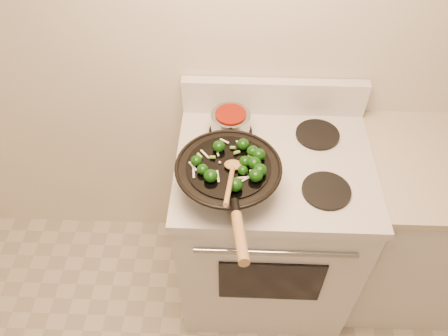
{
  "coord_description": "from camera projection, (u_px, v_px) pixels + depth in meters",
  "views": [
    {
      "loc": [
        -0.23,
        -0.01,
        2.16
      ],
      "look_at": [
        -0.27,
        1.03,
        1.02
      ],
      "focal_mm": 35.0,
      "sensor_mm": 36.0,
      "label": 1
    }
  ],
  "objects": [
    {
      "name": "stirfry",
      "position": [
        238.0,
        164.0,
        1.5
      ],
      "size": [
        0.27,
        0.26,
        0.04
      ],
      "color": "black",
      "rests_on": "wok"
    },
    {
      "name": "saucepan",
      "position": [
        231.0,
        123.0,
        1.77
      ],
      "size": [
        0.16,
        0.26,
        0.1
      ],
      "color": "#92959A",
      "rests_on": "stove"
    },
    {
      "name": "counter_unit",
      "position": [
        435.0,
        228.0,
        2.05
      ],
      "size": [
        0.86,
        0.62,
        0.91
      ],
      "color": "silver",
      "rests_on": "ground"
    },
    {
      "name": "wooden_spoon",
      "position": [
        231.0,
        176.0,
        1.44
      ],
      "size": [
        0.07,
        0.28,
        0.12
      ],
      "color": "olive",
      "rests_on": "wok"
    },
    {
      "name": "stove",
      "position": [
        267.0,
        226.0,
        2.04
      ],
      "size": [
        0.78,
        0.67,
        1.08
      ],
      "color": "silver",
      "rests_on": "ground"
    },
    {
      "name": "wok",
      "position": [
        228.0,
        176.0,
        1.55
      ],
      "size": [
        0.38,
        0.63,
        0.21
      ],
      "color": "black",
      "rests_on": "stove"
    }
  ]
}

